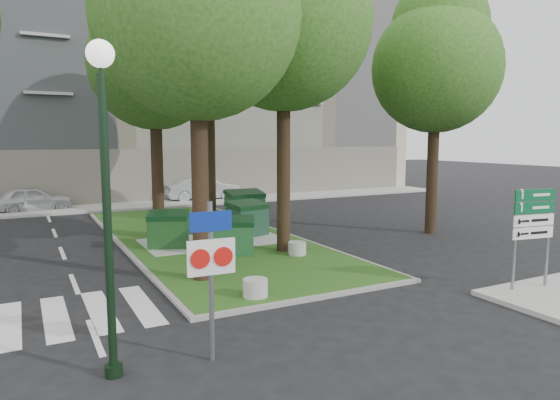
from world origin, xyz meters
TOP-DOWN VIEW (x-y plane):
  - ground at (0.00, 0.00)m, footprint 120.00×120.00m
  - median_island at (0.50, 8.00)m, footprint 6.00×16.00m
  - median_kerb at (0.50, 8.00)m, footprint 6.30×16.30m
  - building_sidewalk at (0.00, 18.50)m, footprint 42.00×3.00m
  - zebra_crossing at (-3.75, 1.50)m, footprint 5.00×3.00m
  - apartment_building at (0.00, 26.00)m, footprint 41.00×12.00m
  - tree_median_near_right at (2.09, 4.56)m, footprint 5.60×5.60m
  - tree_median_mid at (-0.91, 9.06)m, footprint 4.80×4.80m
  - tree_median_far at (2.29, 12.06)m, footprint 5.80×5.80m
  - tree_street_right at (9.09, 5.06)m, footprint 5.00×5.00m
  - dumpster_a at (-1.24, 6.74)m, footprint 1.60×1.38m
  - dumpster_b at (0.36, 4.80)m, footprint 1.55×1.36m
  - dumpster_c at (1.96, 7.36)m, footprint 1.66×1.36m
  - dumpster_d at (3.00, 9.98)m, footprint 1.63×1.17m
  - bollard_left at (-0.87, 0.50)m, footprint 0.58×0.58m
  - bollard_right at (2.09, 3.74)m, footprint 0.57×0.57m
  - bollard_mid at (0.18, 5.00)m, footprint 0.61×0.61m
  - litter_bin at (2.10, 9.56)m, footprint 0.41×0.41m
  - street_lamp at (-4.45, -1.82)m, footprint 0.42×0.42m
  - traffic_sign_pole at (-2.84, -2.00)m, footprint 0.83×0.09m
  - directional_sign at (5.46, -2.00)m, footprint 1.22×0.24m
  - car_white at (-5.11, 19.05)m, footprint 4.04×2.07m
  - car_silver at (4.34, 19.50)m, footprint 4.57×1.68m

SIDE VIEW (x-z plane):
  - ground at x=0.00m, z-range 0.00..0.00m
  - zebra_crossing at x=-3.75m, z-range 0.00..0.01m
  - median_kerb at x=0.50m, z-range 0.00..0.10m
  - median_island at x=0.50m, z-range 0.00..0.12m
  - building_sidewalk at x=0.00m, z-range 0.00..0.12m
  - bollard_right at x=2.09m, z-range 0.12..0.53m
  - bollard_left at x=-0.87m, z-range 0.12..0.54m
  - bollard_mid at x=0.18m, z-range 0.12..0.56m
  - litter_bin at x=2.10m, z-range 0.12..0.84m
  - car_white at x=-5.11m, z-range 0.00..1.32m
  - dumpster_b at x=0.36m, z-range 0.10..1.30m
  - dumpster_a at x=-1.24m, z-range 0.09..1.34m
  - car_silver at x=4.34m, z-range 0.00..1.50m
  - dumpster_c at x=1.96m, z-range 0.09..1.43m
  - dumpster_d at x=3.00m, z-range 0.09..1.56m
  - directional_sign at x=5.46m, z-range 0.52..2.98m
  - traffic_sign_pole at x=-2.84m, z-range 0.39..3.15m
  - street_lamp at x=-4.45m, z-range 0.68..5.93m
  - tree_median_mid at x=-0.91m, z-range 1.98..11.97m
  - tree_street_right at x=9.09m, z-range 1.95..12.02m
  - tree_median_near_right at x=2.09m, z-range 2.26..13.72m
  - apartment_building at x=0.00m, z-range 0.00..16.00m
  - tree_median_far at x=2.29m, z-range 2.36..14.28m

